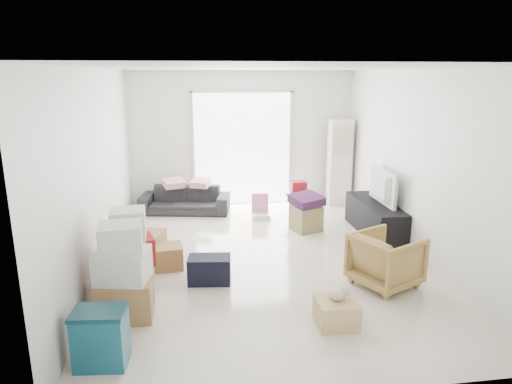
{
  "coord_description": "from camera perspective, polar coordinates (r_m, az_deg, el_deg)",
  "views": [
    {
      "loc": [
        -1.01,
        -6.16,
        2.61
      ],
      "look_at": [
        -0.11,
        0.2,
        0.96
      ],
      "focal_mm": 32.0,
      "sensor_mm": 36.0,
      "label": 1
    }
  ],
  "objects": [
    {
      "name": "pillow_left",
      "position": [
        8.89,
        -10.31,
        1.96
      ],
      "size": [
        0.43,
        0.39,
        0.11
      ],
      "primitive_type": "cube",
      "rotation": [
        0.0,
        0.0,
        0.34
      ],
      "color": "#DA9FA8",
      "rests_on": "sofa"
    },
    {
      "name": "pillow_right",
      "position": [
        8.84,
        -7.0,
        1.99
      ],
      "size": [
        0.39,
        0.36,
        0.11
      ],
      "primitive_type": "cube",
      "rotation": [
        0.0,
        0.0,
        -0.42
      ],
      "color": "#DA9FA8",
      "rests_on": "sofa"
    },
    {
      "name": "plush_bunny",
      "position": [
        5.05,
        10.39,
        -12.5
      ],
      "size": [
        0.26,
        0.15,
        0.13
      ],
      "rotation": [
        0.0,
        0.0,
        -0.05
      ],
      "color": "#B2ADA8",
      "rests_on": "wood_crate"
    },
    {
      "name": "blanket",
      "position": [
        7.82,
        6.33,
        -1.26
      ],
      "size": [
        0.61,
        0.61,
        0.14
      ],
      "primitive_type": "cube",
      "rotation": [
        0.0,
        0.0,
        0.35
      ],
      "color": "#4A1E4B",
      "rests_on": "ottoman"
    },
    {
      "name": "armchair",
      "position": [
        6.04,
        15.95,
        -7.86
      ],
      "size": [
        0.93,
        0.96,
        0.75
      ],
      "primitive_type": "imported",
      "rotation": [
        0.0,
        0.0,
        2.02
      ],
      "color": "#9E7846",
      "rests_on": "room_shell"
    },
    {
      "name": "kids_table",
      "position": [
        8.68,
        5.33,
        0.12
      ],
      "size": [
        0.54,
        0.54,
        0.66
      ],
      "rotation": [
        0.0,
        0.0,
        0.0
      ],
      "color": "#1F3BBC",
      "rests_on": "room_shell"
    },
    {
      "name": "storage_bins",
      "position": [
        4.6,
        -18.83,
        -16.85
      ],
      "size": [
        0.51,
        0.38,
        0.56
      ],
      "rotation": [
        0.0,
        0.0,
        -0.1
      ],
      "color": "#15536C",
      "rests_on": "room_shell"
    },
    {
      "name": "loose_box",
      "position": [
        6.51,
        -10.92,
        -7.93
      ],
      "size": [
        0.43,
        0.43,
        0.32
      ],
      "primitive_type": "cube",
      "rotation": [
        0.0,
        0.0,
        0.11
      ],
      "color": "olive",
      "rests_on": "room_shell"
    },
    {
      "name": "sliding_door",
      "position": [
        9.29,
        -1.71,
        5.98
      ],
      "size": [
        2.1,
        0.04,
        2.33
      ],
      "color": "white",
      "rests_on": "room_shell"
    },
    {
      "name": "box_stack_a",
      "position": [
        5.24,
        -16.23,
        -10.1
      ],
      "size": [
        0.61,
        0.53,
        1.08
      ],
      "rotation": [
        0.0,
        0.0,
        -0.07
      ],
      "color": "olive",
      "rests_on": "room_shell"
    },
    {
      "name": "toy_walker",
      "position": [
        8.58,
        0.58,
        -2.4
      ],
      "size": [
        0.36,
        0.32,
        0.45
      ],
      "rotation": [
        0.0,
        0.0,
        -0.07
      ],
      "color": "silver",
      "rests_on": "room_shell"
    },
    {
      "name": "wood_crate",
      "position": [
        5.13,
        10.01,
        -14.57
      ],
      "size": [
        0.44,
        0.44,
        0.28
      ],
      "primitive_type": "cube",
      "rotation": [
        0.0,
        0.0,
        -0.03
      ],
      "color": "tan",
      "rests_on": "room_shell"
    },
    {
      "name": "tv_console",
      "position": [
        7.95,
        14.64,
        -3.17
      ],
      "size": [
        0.49,
        1.62,
        0.54
      ],
      "primitive_type": "cube",
      "color": "black",
      "rests_on": "room_shell"
    },
    {
      "name": "ac_tower",
      "position": [
        9.45,
        10.39,
        3.63
      ],
      "size": [
        0.45,
        0.3,
        1.75
      ],
      "primitive_type": "cube",
      "color": "silver",
      "rests_on": "room_shell"
    },
    {
      "name": "duffel_bag",
      "position": [
        6.0,
        -5.85,
        -9.63
      ],
      "size": [
        0.57,
        0.38,
        0.35
      ],
      "primitive_type": "cube",
      "rotation": [
        0.0,
        0.0,
        -0.11
      ],
      "color": "black",
      "rests_on": "room_shell"
    },
    {
      "name": "room_shell",
      "position": [
        6.37,
        1.26,
        3.02
      ],
      "size": [
        4.98,
        6.48,
        3.18
      ],
      "color": "silver",
      "rests_on": "ground"
    },
    {
      "name": "sofa",
      "position": [
        8.95,
        -8.88,
        -0.46
      ],
      "size": [
        1.77,
        0.79,
        0.67
      ],
      "primitive_type": "imported",
      "rotation": [
        0.0,
        0.0,
        -0.18
      ],
      "color": "#29292E",
      "rests_on": "room_shell"
    },
    {
      "name": "box_stack_b",
      "position": [
        5.81,
        -15.4,
        -7.83
      ],
      "size": [
        0.63,
        0.57,
        1.06
      ],
      "rotation": [
        0.0,
        0.0,
        0.13
      ],
      "color": "olive",
      "rests_on": "room_shell"
    },
    {
      "name": "television",
      "position": [
        7.86,
        14.79,
        -0.84
      ],
      "size": [
        0.58,
        1.0,
        0.13
      ],
      "primitive_type": "imported",
      "rotation": [
        0.0,
        0.0,
        1.57
      ],
      "color": "black",
      "rests_on": "tv_console"
    },
    {
      "name": "ottoman",
      "position": [
        7.9,
        6.27,
        -3.27
      ],
      "size": [
        0.55,
        0.55,
        0.43
      ],
      "primitive_type": "cube",
      "rotation": [
        0.0,
        0.0,
        0.33
      ],
      "color": "#918D54",
      "rests_on": "room_shell"
    },
    {
      "name": "box_stack_c",
      "position": [
        6.85,
        -13.96,
        -6.54
      ],
      "size": [
        0.69,
        0.62,
        0.41
      ],
      "rotation": [
        0.0,
        0.0,
        -0.29
      ],
      "color": "olive",
      "rests_on": "room_shell"
    }
  ]
}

